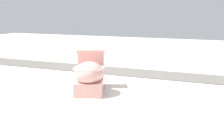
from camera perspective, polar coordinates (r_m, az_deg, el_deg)
The scene contains 3 objects.
ground_plane at distance 3.39m, azimuth -8.24°, elevation -4.61°, with size 14.00×14.00×0.00m, color beige.
gravel_strip at distance 4.33m, azimuth 5.66°, elevation -0.65°, with size 0.56×8.00×0.01m, color #605B56.
toilet at distance 3.32m, azimuth -4.84°, elevation -0.94°, with size 0.72×0.56×0.52m.
Camera 1 is at (2.82, 1.59, 1.01)m, focal length 42.00 mm.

